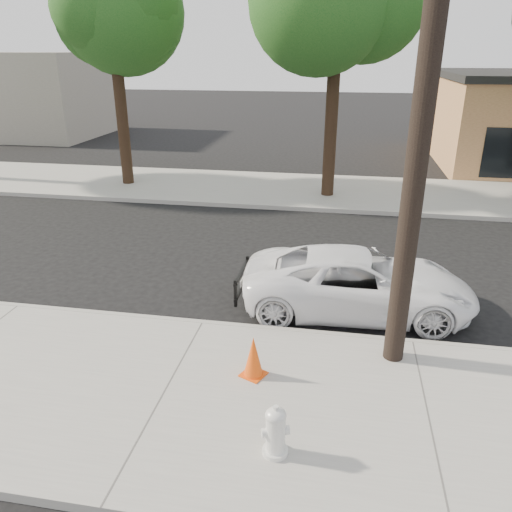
# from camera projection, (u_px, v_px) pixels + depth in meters

# --- Properties ---
(ground) EXTENTS (120.00, 120.00, 0.00)m
(ground) POSITION_uv_depth(u_px,v_px,m) (227.00, 283.00, 11.80)
(ground) COLOR black
(ground) RESTS_ON ground
(near_sidewalk) EXTENTS (90.00, 4.40, 0.15)m
(near_sidewalk) POSITION_uv_depth(u_px,v_px,m) (165.00, 395.00, 7.85)
(near_sidewalk) COLOR gray
(near_sidewalk) RESTS_ON ground
(far_sidewalk) EXTENTS (90.00, 5.00, 0.15)m
(far_sidewalk) POSITION_uv_depth(u_px,v_px,m) (276.00, 189.00, 19.51)
(far_sidewalk) COLOR gray
(far_sidewalk) RESTS_ON ground
(curb_near) EXTENTS (90.00, 0.12, 0.16)m
(curb_near) POSITION_uv_depth(u_px,v_px,m) (203.00, 325.00, 9.86)
(curb_near) COLOR #9E9B93
(curb_near) RESTS_ON ground
(utility_pole) EXTENTS (1.40, 0.34, 9.00)m
(utility_pole) POSITION_uv_depth(u_px,v_px,m) (427.00, 81.00, 6.97)
(utility_pole) COLOR black
(utility_pole) RESTS_ON near_sidewalk
(tree_b) EXTENTS (4.34, 4.20, 8.45)m
(tree_b) POSITION_uv_depth(u_px,v_px,m) (116.00, 18.00, 17.72)
(tree_b) COLOR black
(tree_b) RESTS_ON far_sidewalk
(police_cruiser) EXTENTS (4.83, 2.41, 1.31)m
(police_cruiser) POSITION_uv_depth(u_px,v_px,m) (358.00, 282.00, 10.32)
(police_cruiser) COLOR white
(police_cruiser) RESTS_ON ground
(fire_hydrant) EXTENTS (0.39, 0.35, 0.72)m
(fire_hydrant) POSITION_uv_depth(u_px,v_px,m) (275.00, 432.00, 6.49)
(fire_hydrant) COLOR silver
(fire_hydrant) RESTS_ON near_sidewalk
(traffic_cone) EXTENTS (0.49, 0.49, 0.72)m
(traffic_cone) POSITION_uv_depth(u_px,v_px,m) (253.00, 357.00, 8.08)
(traffic_cone) COLOR #ED4C0C
(traffic_cone) RESTS_ON near_sidewalk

